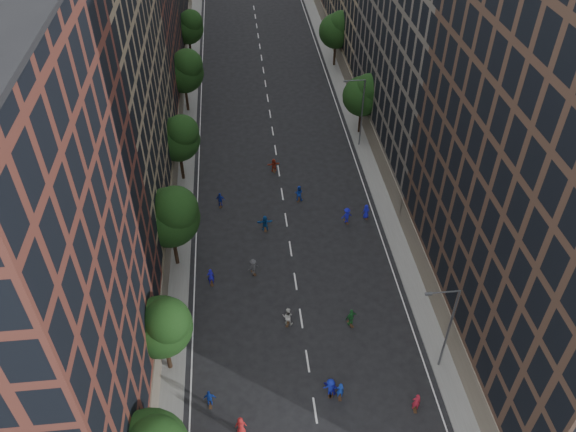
# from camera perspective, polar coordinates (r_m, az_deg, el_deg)

# --- Properties ---
(ground) EXTENTS (240.00, 240.00, 0.00)m
(ground) POSITION_cam_1_polar(r_m,az_deg,el_deg) (66.55, -0.91, 4.36)
(ground) COLOR black
(ground) RESTS_ON ground
(sidewalk_left) EXTENTS (4.00, 105.00, 0.15)m
(sidewalk_left) POSITION_cam_1_polar(r_m,az_deg,el_deg) (72.97, -10.95, 7.21)
(sidewalk_left) COLOR slate
(sidewalk_left) RESTS_ON ground
(sidewalk_right) EXTENTS (4.00, 105.00, 0.15)m
(sidewalk_right) POSITION_cam_1_polar(r_m,az_deg,el_deg) (74.40, 7.90, 8.28)
(sidewalk_right) COLOR slate
(sidewalk_right) RESTS_ON ground
(bldg_left_a) EXTENTS (14.00, 22.00, 30.00)m
(bldg_left_a) POSITION_cam_1_polar(r_m,az_deg,el_deg) (37.44, -27.19, -5.13)
(bldg_left_a) COLOR #572A21
(bldg_left_a) RESTS_ON ground
(bldg_left_b) EXTENTS (14.00, 26.00, 34.00)m
(bldg_left_b) POSITION_cam_1_polar(r_m,az_deg,el_deg) (55.45, -21.22, 14.19)
(bldg_left_b) COLOR #8D7A5C
(bldg_left_b) RESTS_ON ground
(bldg_left_c) EXTENTS (14.00, 20.00, 28.00)m
(bldg_left_c) POSITION_cam_1_polar(r_m,az_deg,el_deg) (77.38, -17.39, 19.69)
(bldg_left_c) COLOR #572A21
(bldg_left_c) RESTS_ON ground
(bldg_right_b) EXTENTS (14.00, 28.00, 33.00)m
(bldg_right_b) POSITION_cam_1_polar(r_m,az_deg,el_deg) (66.25, 16.16, 18.91)
(bldg_right_b) COLOR #5F574E
(bldg_right_b) RESTS_ON ground
(tree_left_1) EXTENTS (4.80, 4.80, 8.21)m
(tree_left_1) POSITION_cam_1_polar(r_m,az_deg,el_deg) (43.87, -12.59, -10.79)
(tree_left_1) COLOR black
(tree_left_1) RESTS_ON ground
(tree_left_2) EXTENTS (5.60, 5.60, 9.45)m
(tree_left_2) POSITION_cam_1_polar(r_m,az_deg,el_deg) (51.73, -11.79, 0.11)
(tree_left_2) COLOR black
(tree_left_2) RESTS_ON ground
(tree_left_3) EXTENTS (5.00, 5.00, 8.58)m
(tree_left_3) POSITION_cam_1_polar(r_m,az_deg,el_deg) (63.39, -11.02, 7.88)
(tree_left_3) COLOR black
(tree_left_3) RESTS_ON ground
(tree_left_4) EXTENTS (5.40, 5.40, 9.08)m
(tree_left_4) POSITION_cam_1_polar(r_m,az_deg,el_deg) (77.27, -10.47, 14.37)
(tree_left_4) COLOR black
(tree_left_4) RESTS_ON ground
(tree_left_5) EXTENTS (4.80, 4.80, 8.33)m
(tree_left_5) POSITION_cam_1_polar(r_m,az_deg,el_deg) (92.11, -10.04, 18.44)
(tree_left_5) COLOR black
(tree_left_5) RESTS_ON ground
(tree_right_a) EXTENTS (5.00, 5.00, 8.39)m
(tree_right_a) POSITION_cam_1_polar(r_m,az_deg,el_deg) (71.82, 7.76, 12.17)
(tree_right_a) COLOR black
(tree_right_a) RESTS_ON ground
(tree_right_b) EXTENTS (5.20, 5.20, 8.83)m
(tree_right_b) POSITION_cam_1_polar(r_m,az_deg,el_deg) (89.44, 5.05, 18.40)
(tree_right_b) COLOR black
(tree_right_b) RESTS_ON ground
(streetlamp_near) EXTENTS (2.64, 0.22, 9.06)m
(streetlamp_near) POSITION_cam_1_polar(r_m,az_deg,el_deg) (44.99, 15.85, -10.64)
(streetlamp_near) COLOR #595B60
(streetlamp_near) RESTS_ON ground
(streetlamp_far) EXTENTS (2.64, 0.22, 9.06)m
(streetlamp_far) POSITION_cam_1_polar(r_m,az_deg,el_deg) (69.38, 7.38, 10.71)
(streetlamp_far) COLOR #595B60
(streetlamp_far) RESTS_ON ground
(skater_1) EXTENTS (0.63, 0.44, 1.64)m
(skater_1) POSITION_cam_1_polar(r_m,az_deg,el_deg) (45.40, 5.32, -17.25)
(skater_1) COLOR #1334A1
(skater_1) RESTS_ON ground
(skater_3) EXTENTS (1.22, 0.85, 1.73)m
(skater_3) POSITION_cam_1_polar(r_m,az_deg,el_deg) (45.43, 4.33, -16.98)
(skater_3) COLOR #121E98
(skater_3) RESTS_ON ground
(skater_4) EXTENTS (0.97, 0.41, 1.66)m
(skater_4) POSITION_cam_1_polar(r_m,az_deg,el_deg) (45.24, -7.96, -17.89)
(skater_4) COLOR navy
(skater_4) RESTS_ON ground
(skater_5) EXTENTS (1.55, 1.03, 1.60)m
(skater_5) POSITION_cam_1_polar(r_m,az_deg,el_deg) (45.51, 4.53, -17.01)
(skater_5) COLOR #16118F
(skater_5) RESTS_ON ground
(skater_6) EXTENTS (0.88, 0.58, 1.77)m
(skater_6) POSITION_cam_1_polar(r_m,az_deg,el_deg) (43.78, -4.81, -20.49)
(skater_6) COLOR maroon
(skater_6) RESTS_ON ground
(skater_7) EXTENTS (0.70, 0.51, 1.79)m
(skater_7) POSITION_cam_1_polar(r_m,az_deg,el_deg) (45.65, 12.89, -17.96)
(skater_7) COLOR #A41B2D
(skater_7) RESTS_ON ground
(skater_8) EXTENTS (1.08, 0.95, 1.89)m
(skater_8) POSITION_cam_1_polar(r_m,az_deg,el_deg) (49.36, -0.04, -10.19)
(skater_8) COLOR beige
(skater_8) RESTS_ON ground
(skater_9) EXTENTS (1.28, 1.04, 1.73)m
(skater_9) POSITION_cam_1_polar(r_m,az_deg,el_deg) (53.61, -3.56, -5.19)
(skater_9) COLOR #3E3E43
(skater_9) RESTS_ON ground
(skater_10) EXTENTS (1.18, 0.84, 1.87)m
(skater_10) POSITION_cam_1_polar(r_m,az_deg,el_deg) (49.60, 6.42, -10.23)
(skater_10) COLOR #1F672C
(skater_10) RESTS_ON ground
(skater_11) EXTENTS (1.64, 0.58, 1.75)m
(skater_11) POSITION_cam_1_polar(r_m,az_deg,el_deg) (58.15, -2.35, -0.76)
(skater_11) COLOR #134A9B
(skater_11) RESTS_ON ground
(skater_12) EXTENTS (0.88, 0.65, 1.64)m
(skater_12) POSITION_cam_1_polar(r_m,az_deg,el_deg) (60.20, 7.93, 0.43)
(skater_12) COLOR #1618B7
(skater_12) RESTS_ON ground
(skater_13) EXTENTS (0.73, 0.54, 1.81)m
(skater_13) POSITION_cam_1_polar(r_m,az_deg,el_deg) (53.05, -7.85, -6.14)
(skater_13) COLOR #1B16BA
(skater_13) RESTS_ON ground
(skater_14) EXTENTS (1.07, 0.93, 1.89)m
(skater_14) POSITION_cam_1_polar(r_m,az_deg,el_deg) (61.90, 1.09, 2.30)
(skater_14) COLOR #1639B4
(skater_14) RESTS_ON ground
(skater_15) EXTENTS (1.31, 0.96, 1.81)m
(skater_15) POSITION_cam_1_polar(r_m,az_deg,el_deg) (59.33, 5.99, 0.03)
(skater_15) COLOR #1617B8
(skater_15) RESTS_ON ground
(skater_16) EXTENTS (1.04, 0.60, 1.67)m
(skater_16) POSITION_cam_1_polar(r_m,az_deg,el_deg) (61.60, -6.88, 1.62)
(skater_16) COLOR #1427A2
(skater_16) RESTS_ON ground
(skater_17) EXTENTS (1.59, 0.71, 1.65)m
(skater_17) POSITION_cam_1_polar(r_m,az_deg,el_deg) (66.41, -1.45, 5.14)
(skater_17) COLOR maroon
(skater_17) RESTS_ON ground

